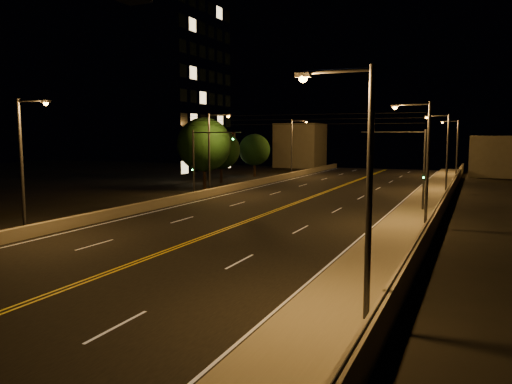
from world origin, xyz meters
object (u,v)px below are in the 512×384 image
at_px(building_tower, 135,90).
at_px(tree_0, 204,145).
at_px(streetlight_5, 212,148).
at_px(streetlight_2, 445,147).
at_px(tree_1, 221,150).
at_px(traffic_signal_left, 202,156).
at_px(tree_2, 254,150).
at_px(traffic_signal_right, 412,161).
at_px(streetlight_1, 423,155).
at_px(streetlight_4, 25,157).
at_px(streetlight_0, 360,177).
at_px(streetlight_6, 294,144).
at_px(streetlight_3, 455,143).

distance_m(building_tower, tree_0, 23.47).
xyz_separation_m(streetlight_5, building_tower, (-21.28, 15.54, 7.70)).
relative_size(streetlight_2, tree_1, 1.24).
xyz_separation_m(traffic_signal_left, tree_2, (-6.25, 25.76, -0.18)).
bearing_deg(streetlight_5, traffic_signal_right, -10.61).
xyz_separation_m(streetlight_1, streetlight_4, (-21.39, -12.79, 0.00)).
bearing_deg(streetlight_0, building_tower, 133.84).
relative_size(streetlight_6, tree_0, 1.03).
distance_m(streetlight_5, traffic_signal_left, 3.95).
bearing_deg(streetlight_5, tree_1, 114.05).
distance_m(streetlight_1, traffic_signal_right, 6.48).
height_order(streetlight_2, traffic_signal_left, streetlight_2).
bearing_deg(building_tower, traffic_signal_right, -25.07).
height_order(streetlight_3, tree_0, streetlight_3).
bearing_deg(streetlight_0, tree_0, 126.92).
bearing_deg(streetlight_6, streetlight_3, 27.09).
bearing_deg(traffic_signal_left, traffic_signal_right, 0.00).
bearing_deg(tree_2, streetlight_4, -83.39).
bearing_deg(streetlight_2, traffic_signal_left, -143.09).
height_order(streetlight_4, tree_2, streetlight_4).
distance_m(streetlight_4, traffic_signal_right, 27.60).
xyz_separation_m(streetlight_6, building_tower, (-21.28, -8.83, 7.70)).
height_order(streetlight_5, tree_2, streetlight_5).
height_order(streetlight_5, building_tower, building_tower).
bearing_deg(streetlight_4, streetlight_6, 90.00).
height_order(streetlight_1, tree_2, streetlight_1).
relative_size(streetlight_4, streetlight_5, 1.00).
relative_size(streetlight_2, traffic_signal_right, 1.26).
bearing_deg(building_tower, streetlight_2, -5.36).
distance_m(streetlight_0, tree_0, 40.18).
bearing_deg(streetlight_1, tree_0, 151.26).
height_order(streetlight_0, streetlight_2, same).
xyz_separation_m(streetlight_0, streetlight_1, (0.00, 18.89, 0.00)).
distance_m(streetlight_1, streetlight_5, 23.62).
distance_m(streetlight_2, tree_2, 28.59).
xyz_separation_m(streetlight_2, streetlight_3, (0.00, 23.77, 0.00)).
height_order(streetlight_2, building_tower, building_tower).
height_order(streetlight_3, tree_2, streetlight_3).
xyz_separation_m(streetlight_1, building_tower, (-42.67, 25.55, 7.70)).
bearing_deg(streetlight_6, streetlight_0, -68.12).
relative_size(streetlight_0, traffic_signal_right, 1.26).
bearing_deg(tree_2, streetlight_6, 24.25).
distance_m(tree_1, tree_2, 10.22).
distance_m(streetlight_5, tree_2, 22.65).
bearing_deg(streetlight_2, tree_1, 179.42).
xyz_separation_m(building_tower, tree_0, (18.54, -12.31, -7.48)).
bearing_deg(tree_0, traffic_signal_right, -17.08).
xyz_separation_m(streetlight_4, tree_1, (-5.27, 34.61, -0.64)).
bearing_deg(traffic_signal_left, streetlight_5, 105.77).
bearing_deg(streetlight_4, tree_1, 98.66).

